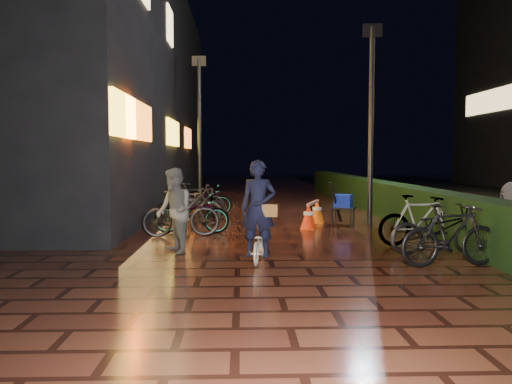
{
  "coord_description": "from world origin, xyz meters",
  "views": [
    {
      "loc": [
        -1.06,
        -8.86,
        1.75
      ],
      "look_at": [
        -0.77,
        0.37,
        1.1
      ],
      "focal_mm": 35.0,
      "sensor_mm": 36.0,
      "label": 1
    }
  ],
  "objects_px": {
    "bystander_person": "(174,211)",
    "cart_assembly": "(343,203)",
    "cyclist": "(259,225)",
    "traffic_barrier": "(313,214)"
  },
  "relations": [
    {
      "from": "traffic_barrier",
      "to": "cart_assembly",
      "type": "relative_size",
      "value": 1.36
    },
    {
      "from": "bystander_person",
      "to": "traffic_barrier",
      "type": "height_order",
      "value": "bystander_person"
    },
    {
      "from": "cart_assembly",
      "to": "cyclist",
      "type": "bearing_deg",
      "value": -117.22
    },
    {
      "from": "bystander_person",
      "to": "cart_assembly",
      "type": "xyz_separation_m",
      "value": [
        3.83,
        3.7,
        -0.2
      ]
    },
    {
      "from": "traffic_barrier",
      "to": "cart_assembly",
      "type": "distance_m",
      "value": 0.85
    },
    {
      "from": "bystander_person",
      "to": "cart_assembly",
      "type": "bearing_deg",
      "value": 107.89
    },
    {
      "from": "traffic_barrier",
      "to": "cart_assembly",
      "type": "bearing_deg",
      "value": 12.2
    },
    {
      "from": "traffic_barrier",
      "to": "cart_assembly",
      "type": "height_order",
      "value": "cart_assembly"
    },
    {
      "from": "bystander_person",
      "to": "traffic_barrier",
      "type": "relative_size",
      "value": 1.02
    },
    {
      "from": "cart_assembly",
      "to": "traffic_barrier",
      "type": "bearing_deg",
      "value": -167.8
    }
  ]
}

